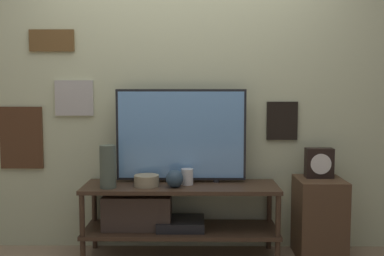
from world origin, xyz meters
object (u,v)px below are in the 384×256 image
at_px(vase_wide_bowl, 147,181).
at_px(mantel_clock, 319,163).
at_px(vase_tall_ceramic, 108,167).
at_px(vase_round_glass, 175,179).
at_px(candle_jar, 187,177).
at_px(television, 181,135).

distance_m(vase_wide_bowl, mantel_clock, 1.34).
height_order(vase_tall_ceramic, vase_round_glass, vase_tall_ceramic).
height_order(vase_round_glass, candle_jar, vase_round_glass).
bearing_deg(vase_wide_bowl, vase_tall_ceramic, -167.39).
relative_size(vase_round_glass, mantel_clock, 0.57).
bearing_deg(vase_wide_bowl, vase_round_glass, -10.63).
bearing_deg(television, candle_jar, -59.94).
height_order(vase_tall_ceramic, candle_jar, vase_tall_ceramic).
relative_size(vase_wide_bowl, mantel_clock, 0.82).
distance_m(television, candle_jar, 0.33).
distance_m(television, vase_wide_bowl, 0.44).
bearing_deg(vase_wide_bowl, television, 29.66).
xyz_separation_m(television, vase_wide_bowl, (-0.25, -0.15, -0.33)).
bearing_deg(vase_tall_ceramic, mantel_clock, 6.68).
xyz_separation_m(television, candle_jar, (0.05, -0.09, -0.31)).
relative_size(television, candle_jar, 8.26).
bearing_deg(television, mantel_clock, -1.00).
height_order(candle_jar, mantel_clock, mantel_clock).
xyz_separation_m(vase_tall_ceramic, mantel_clock, (1.61, 0.19, -0.00)).
relative_size(vase_tall_ceramic, mantel_clock, 1.38).
relative_size(vase_round_glass, candle_jar, 1.08).
relative_size(vase_round_glass, vase_wide_bowl, 0.70).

